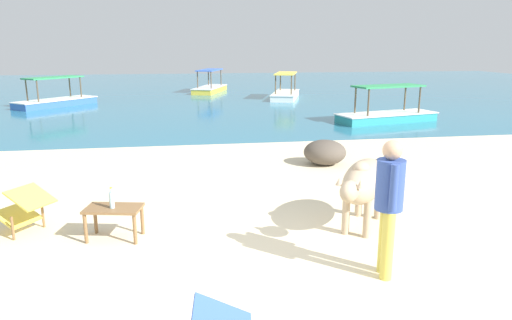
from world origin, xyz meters
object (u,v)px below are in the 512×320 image
Objects in this scene: low_bench_table at (114,213)px; person_standing at (389,199)px; cow at (363,182)px; deck_chair_far at (24,208)px; boat_teal at (387,114)px; boat_white at (286,93)px; boat_blue at (56,100)px; bottle at (112,200)px; boat_yellow at (210,87)px.

low_bench_table is 3.69m from person_standing.
cow reaches higher than low_bench_table.
boat_teal is (9.46, 8.83, -0.13)m from deck_chair_far.
low_bench_table is at bearing 167.84° from person_standing.
deck_chair_far is 0.24× the size of boat_white.
person_standing is 18.98m from boat_blue.
cow is 5.94× the size of bottle.
boat_white is (6.27, 17.09, -0.13)m from low_bench_table.
boat_blue reaches higher than deck_chair_far.
bottle is at bearing -57.86° from cow.
person_standing is 0.42× the size of boat_white.
bottle is 3.66m from person_standing.
person_standing is at bearing 65.20° from boat_blue.
bottle is 12.37m from boat_teal.
boat_white is at bearing -81.15° from deck_chair_far.
person_standing reaches higher than deck_chair_far.
bottle is 0.08× the size of boat_blue.
boat_yellow is at bearing 167.38° from boat_blue.
boat_blue is at bearing -44.94° from deck_chair_far.
boat_white is (7.56, 16.68, -0.13)m from deck_chair_far.
boat_yellow reaches higher than low_bench_table.
deck_chair_far is 0.26× the size of boat_blue.
boat_blue is at bearing 128.36° from person_standing.
boat_teal is (4.61, 9.38, -0.45)m from cow.
boat_teal is (4.91, 10.86, -0.70)m from person_standing.
person_standing reaches higher than boat_blue.
boat_white is (3.00, 18.71, -0.70)m from person_standing.
boat_blue is (-4.48, 15.72, -0.33)m from bottle.
cow is at bearing -1.80° from bottle.
low_bench_table is 0.24× the size of boat_blue.
boat_yellow is at bearing -143.69° from cow.
deck_chair_far is (-4.85, 0.55, -0.31)m from cow.
low_bench_table is (-3.56, 0.14, -0.31)m from cow.
person_standing is at bearing -170.79° from deck_chair_far.
boat_blue is at bearing 105.91° from bottle.
boat_white reaches higher than bottle.
boat_yellow is at bearing 82.68° from bottle.
boat_yellow is at bearing -78.23° from boat_teal.
bottle reaches higher than low_bench_table.
boat_blue is (-4.49, 15.69, -0.13)m from low_bench_table.
boat_blue is (-10.76, -1.40, 0.00)m from boat_white.
boat_teal is at bearing -148.08° from boat_white.
deck_chair_far is at bearing -171.35° from boat_yellow.
boat_yellow is (2.69, 20.96, -0.13)m from low_bench_table.
boat_teal is at bearing -103.75° from deck_chair_far.
boat_white is 1.09× the size of boat_blue.
cow is 1.89× the size of deck_chair_far.
low_bench_table is at bearing 57.03° from boat_blue.
boat_blue is at bearing -40.29° from boat_teal.
bottle is 0.08× the size of boat_teal.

